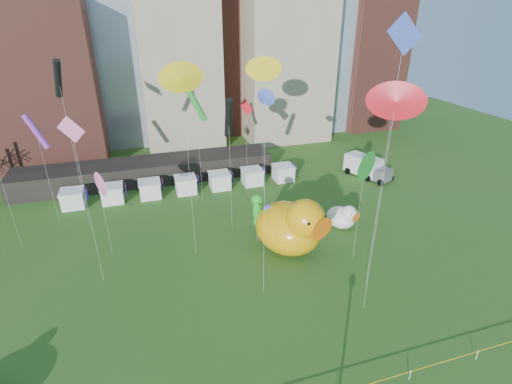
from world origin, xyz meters
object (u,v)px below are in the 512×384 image
object	(u,v)px
seahorse_green	(257,208)
small_duck	(342,217)
seahorse_purple	(269,216)
box_truck	(366,167)
big_duck	(292,226)

from	to	relation	value
seahorse_green	small_duck	bearing A→B (deg)	17.68
seahorse_purple	box_truck	world-z (taller)	seahorse_purple
small_duck	seahorse_green	bearing A→B (deg)	157.38
box_truck	small_duck	bearing A→B (deg)	-154.09
seahorse_purple	box_truck	distance (m)	25.30
seahorse_green	box_truck	bearing A→B (deg)	48.90
big_duck	small_duck	xyz separation A→B (m)	(7.81, 2.86, -1.70)
seahorse_green	big_duck	bearing A→B (deg)	-28.13
small_duck	box_truck	world-z (taller)	small_duck
seahorse_green	box_truck	world-z (taller)	seahorse_green
seahorse_green	seahorse_purple	world-z (taller)	seahorse_green
big_duck	seahorse_green	world-z (taller)	big_duck
small_duck	seahorse_green	distance (m)	11.04
big_duck	seahorse_green	xyz separation A→B (m)	(-2.86, 3.05, 1.10)
big_duck	seahorse_purple	world-z (taller)	big_duck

